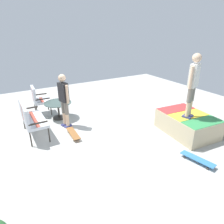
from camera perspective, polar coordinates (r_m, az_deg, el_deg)
name	(u,v)px	position (r m, az deg, el deg)	size (l,w,h in m)	color
ground_plane	(118,136)	(5.95, 1.64, -6.84)	(12.00, 12.00, 0.10)	#B2B2AD
skate_ramp	(188,124)	(6.30, 20.77, -3.10)	(1.73, 2.06, 0.59)	tan
patio_bench	(29,117)	(6.03, -22.41, -1.20)	(1.25, 0.55, 1.02)	#2D2823
patio_chair_near_house	(38,98)	(7.52, -20.29, 3.79)	(0.65, 0.58, 1.02)	#2D2823
patio_table	(58,107)	(7.04, -15.03, 1.36)	(0.90, 0.90, 0.57)	#2D2823
person_watching	(64,97)	(6.20, -13.53, 4.10)	(0.47, 0.30, 1.66)	navy
person_skater	(193,81)	(5.68, 22.05, 8.05)	(0.32, 0.46, 1.73)	navy
skateboard_by_bench	(73,133)	(5.92, -10.98, -5.98)	(0.81, 0.24, 0.10)	brown
skateboard_spare	(197,159)	(5.18, 23.11, -12.20)	(0.82, 0.35, 0.10)	#3372B2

